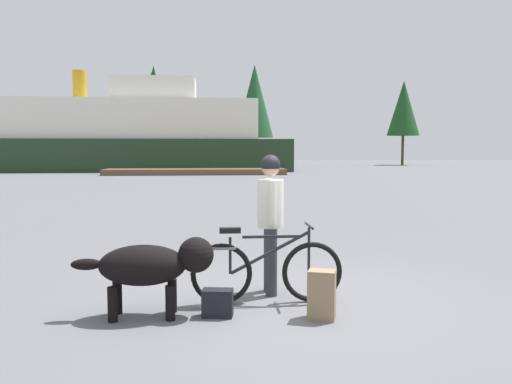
{
  "coord_description": "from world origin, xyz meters",
  "views": [
    {
      "loc": [
        -0.81,
        -5.86,
        1.76
      ],
      "look_at": [
        -0.18,
        1.43,
        1.16
      ],
      "focal_mm": 36.34,
      "sensor_mm": 36.0,
      "label": 1
    }
  ],
  "objects_px": {
    "ferry_boat": "(124,137)",
    "bicycle": "(266,270)",
    "handbag_pannier": "(218,303)",
    "backpack": "(322,295)",
    "person_cyclist": "(270,211)",
    "dog": "(152,265)"
  },
  "relations": [
    {
      "from": "ferry_boat",
      "to": "bicycle",
      "type": "bearing_deg",
      "value": -78.37
    },
    {
      "from": "bicycle",
      "to": "handbag_pannier",
      "type": "bearing_deg",
      "value": -141.97
    },
    {
      "from": "backpack",
      "to": "handbag_pannier",
      "type": "bearing_deg",
      "value": 170.96
    },
    {
      "from": "bicycle",
      "to": "person_cyclist",
      "type": "height_order",
      "value": "person_cyclist"
    },
    {
      "from": "person_cyclist",
      "to": "ferry_boat",
      "type": "bearing_deg",
      "value": 101.89
    },
    {
      "from": "bicycle",
      "to": "backpack",
      "type": "height_order",
      "value": "bicycle"
    },
    {
      "from": "bicycle",
      "to": "backpack",
      "type": "xyz_separation_m",
      "value": [
        0.52,
        -0.61,
        -0.13
      ]
    },
    {
      "from": "dog",
      "to": "backpack",
      "type": "bearing_deg",
      "value": -7.44
    },
    {
      "from": "ferry_boat",
      "to": "person_cyclist",
      "type": "bearing_deg",
      "value": -78.11
    },
    {
      "from": "handbag_pannier",
      "to": "ferry_boat",
      "type": "relative_size",
      "value": 0.01
    },
    {
      "from": "bicycle",
      "to": "person_cyclist",
      "type": "bearing_deg",
      "value": 76.34
    },
    {
      "from": "person_cyclist",
      "to": "handbag_pannier",
      "type": "xyz_separation_m",
      "value": [
        -0.66,
        -0.84,
        -0.88
      ]
    },
    {
      "from": "dog",
      "to": "person_cyclist",
      "type": "bearing_deg",
      "value": 30.26
    },
    {
      "from": "backpack",
      "to": "ferry_boat",
      "type": "bearing_deg",
      "value": 102.19
    },
    {
      "from": "ferry_boat",
      "to": "dog",
      "type": "bearing_deg",
      "value": -80.26
    },
    {
      "from": "dog",
      "to": "ferry_boat",
      "type": "xyz_separation_m",
      "value": [
        -6.61,
        38.53,
        2.28
      ]
    },
    {
      "from": "bicycle",
      "to": "person_cyclist",
      "type": "distance_m",
      "value": 0.76
    },
    {
      "from": "dog",
      "to": "ferry_boat",
      "type": "distance_m",
      "value": 39.16
    },
    {
      "from": "backpack",
      "to": "handbag_pannier",
      "type": "distance_m",
      "value": 1.1
    },
    {
      "from": "bicycle",
      "to": "dog",
      "type": "height_order",
      "value": "bicycle"
    },
    {
      "from": "handbag_pannier",
      "to": "dog",
      "type": "bearing_deg",
      "value": 175.11
    },
    {
      "from": "person_cyclist",
      "to": "dog",
      "type": "relative_size",
      "value": 1.15
    }
  ]
}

